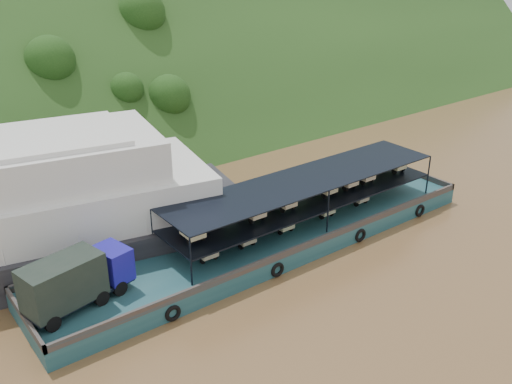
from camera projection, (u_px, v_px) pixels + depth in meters
ground at (301, 236)px, 43.56m from camera, size 160.00×160.00×0.00m
hillside at (106, 125)px, 69.72m from camera, size 140.00×39.60×39.60m
cargo_barge at (256, 238)px, 40.94m from camera, size 35.07×7.18×4.54m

